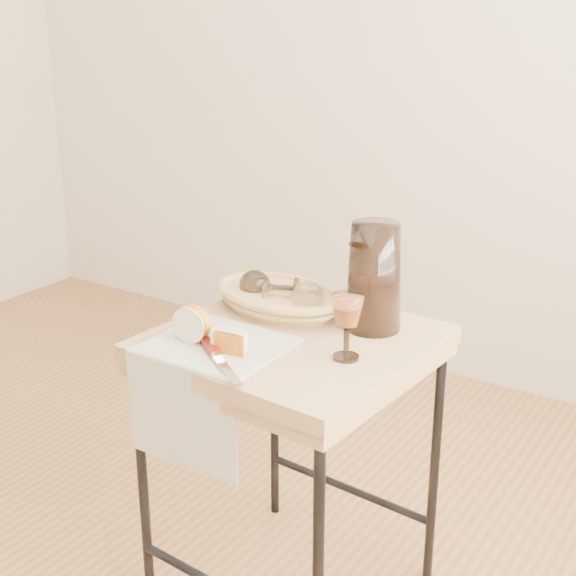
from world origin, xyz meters
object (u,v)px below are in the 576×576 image
Objects in this scene: bread_basket at (279,300)px; table_knife at (219,358)px; tea_towel at (218,345)px; apple_half at (194,322)px; pitcher at (374,276)px; goblet_lying_a at (272,287)px; side_table at (292,472)px; wine_goblet at (347,327)px; goblet_lying_b at (290,296)px.

table_knife is (0.07, -0.33, -0.01)m from bread_basket.
apple_half is (-0.06, -0.01, 0.04)m from tea_towel.
tea_towel is 0.99× the size of pitcher.
goblet_lying_a reaches higher than bread_basket.
side_table is at bearing 116.88° from goblet_lying_a.
goblet_lying_b is at bearing 148.63° from wine_goblet.
apple_half is 0.14m from table_knife.
pitcher is (0.24, 0.28, 0.12)m from tea_towel.
pitcher is at bearing 100.21° from wine_goblet.
wine_goblet is at bearing 74.50° from table_knife.
side_table is at bearing 38.77° from apple_half.
goblet_lying_a is 0.35m from wine_goblet.
goblet_lying_b reaches higher than table_knife.
wine_goblet reaches higher than bread_basket.
pitcher is at bearing 49.43° from tea_towel.
wine_goblet is (0.31, -0.17, 0.02)m from goblet_lying_a.
pitcher is 3.23× the size of apple_half.
apple_half is at bearing -152.59° from pitcher.
side_table is 2.49× the size of tea_towel.
pitcher is (0.20, 0.04, 0.07)m from goblet_lying_b.
goblet_lying_a is at bearing 150.38° from wine_goblet.
goblet_lying_b is (0.07, -0.03, 0.00)m from goblet_lying_a.
side_table is at bearing -37.29° from bread_basket.
tea_towel is 0.25m from goblet_lying_b.
tea_towel is at bearing 164.32° from table_knife.
table_knife is at bearing -33.31° from apple_half.
goblet_lying_a is 0.28m from pitcher.
wine_goblet is 0.64× the size of table_knife.
bread_basket is 2.41× the size of goblet_lying_b.
tea_towel is at bearing 4.36° from apple_half.
pitcher reaches higher than goblet_lying_b.
goblet_lying_a is 1.42× the size of apple_half.
table_knife is (0.06, -0.07, 0.01)m from tea_towel.
pitcher is 1.29× the size of table_knife.
wine_goblet is at bearing 13.60° from apple_half.
side_table is 0.47m from wine_goblet.
tea_towel is 2.26× the size of goblet_lying_a.
wine_goblet is at bearing -43.53° from goblet_lying_b.
bread_basket is 2.44× the size of goblet_lying_a.
side_table is 2.47× the size of pitcher.
goblet_lying_b is (0.03, 0.24, 0.05)m from tea_towel.
tea_towel is 0.93× the size of bread_basket.
table_knife is (-0.21, -0.17, -0.06)m from wine_goblet.
pitcher reaches higher than wine_goblet.
goblet_lying_a is (-0.04, 0.27, 0.05)m from tea_towel.
goblet_lying_b is (0.05, -0.02, 0.03)m from bread_basket.
bread_basket is 1.38× the size of table_knife.
wine_goblet reaches higher than tea_towel.
apple_half reaches higher than side_table.
side_table is 5.56× the size of goblet_lying_b.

